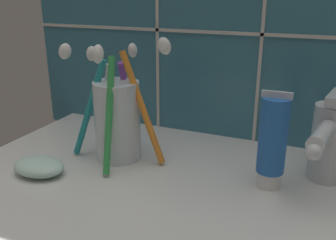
{
  "coord_description": "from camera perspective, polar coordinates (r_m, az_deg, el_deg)",
  "views": [
    {
      "loc": [
        11.15,
        -38.19,
        25.18
      ],
      "look_at": [
        -6.15,
        1.81,
        9.83
      ],
      "focal_mm": 40.0,
      "sensor_mm": 36.0,
      "label": 1
    }
  ],
  "objects": [
    {
      "name": "sink_counter",
      "position": [
        0.47,
        6.21,
        -12.02
      ],
      "size": [
        67.63,
        38.0,
        2.0
      ],
      "primitive_type": "cube",
      "color": "silver",
      "rests_on": "ground"
    },
    {
      "name": "toothbrush_cup",
      "position": [
        0.53,
        -7.79,
        0.53
      ],
      "size": [
        16.23,
        14.43,
        17.79
      ],
      "color": "silver",
      "rests_on": "sink_counter"
    },
    {
      "name": "toothpaste_tube",
      "position": [
        0.46,
        15.63,
        -3.17
      ],
      "size": [
        3.51,
        3.35,
        12.15
      ],
      "color": "white",
      "rests_on": "sink_counter"
    },
    {
      "name": "sink_faucet",
      "position": [
        0.5,
        23.21,
        -2.83
      ],
      "size": [
        4.72,
        12.68,
        11.46
      ],
      "rotation": [
        0.0,
        0.0,
        -1.74
      ],
      "color": "silver",
      "rests_on": "sink_counter"
    },
    {
      "name": "soap_bar",
      "position": [
        0.52,
        -19.07,
        -6.7
      ],
      "size": [
        7.16,
        5.14,
        2.15
      ],
      "primitive_type": "ellipsoid",
      "color": "silver",
      "rests_on": "sink_counter"
    }
  ]
}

